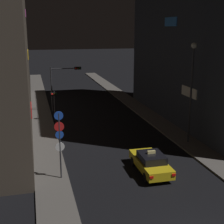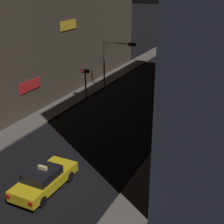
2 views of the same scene
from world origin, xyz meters
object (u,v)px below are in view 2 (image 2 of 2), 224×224
at_px(taxi, 44,179).
at_px(traffic_light_left_kerb, 85,78).
at_px(street_lamp_near_block, 162,88).
at_px(traffic_light_overhead, 115,55).

xyz_separation_m(taxi, traffic_light_left_kerb, (-5.42, 14.39, 1.67)).
bearing_deg(street_lamp_near_block, traffic_light_overhead, 124.24).
distance_m(traffic_light_overhead, street_lamp_near_block, 16.79).
distance_m(traffic_light_overhead, traffic_light_left_kerb, 4.57).
bearing_deg(taxi, traffic_light_overhead, 102.48).
height_order(traffic_light_overhead, traffic_light_left_kerb, traffic_light_overhead).
height_order(taxi, traffic_light_overhead, traffic_light_overhead).
bearing_deg(traffic_light_overhead, street_lamp_near_block, -55.76).
height_order(taxi, street_lamp_near_block, street_lamp_near_block).
xyz_separation_m(taxi, traffic_light_overhead, (-4.09, 18.49, 3.19)).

